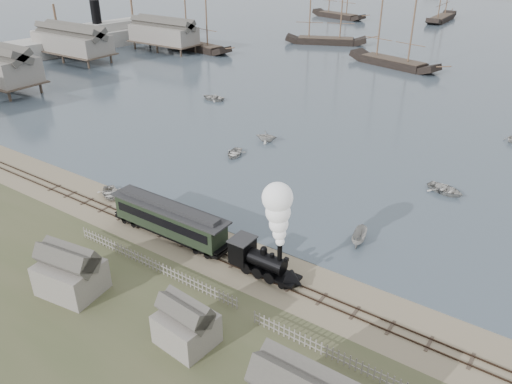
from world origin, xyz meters
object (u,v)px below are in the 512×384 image
Objects in this scene: locomotive at (273,239)px; steamship at (97,24)px; beached_dinghy at (110,193)px; passenger_coach at (169,219)px.

steamship is at bearing 147.67° from locomotive.
passenger_coach is at bearing -66.79° from beached_dinghy.
passenger_coach is 99.02m from steamship.
passenger_coach is at bearing -180.00° from locomotive.
beached_dinghy is 88.41m from steamship.
steamship reaches higher than beached_dinghy.
beached_dinghy is at bearing 168.55° from passenger_coach.
beached_dinghy is at bearing 174.32° from locomotive.
passenger_coach is 3.55× the size of beached_dinghy.
locomotive is 0.17× the size of steamship.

